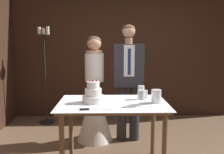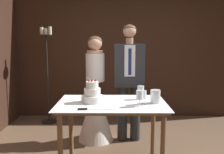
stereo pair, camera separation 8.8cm
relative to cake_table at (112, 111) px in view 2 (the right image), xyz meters
The scene contains 11 objects.
wall_back 2.26m from the cake_table, 83.77° to the left, with size 4.49×0.12×2.60m, color #382116.
cake_table is the anchor object (origin of this frame).
tiered_cake 0.30m from the cake_table, behind, with size 0.25×0.25×0.27m.
cake_knife 0.39m from the cake_table, 126.33° to the right, with size 0.42×0.07×0.02m.
wine_glass_near 0.44m from the cake_table, 24.99° to the left, with size 0.08×0.08×0.17m.
wine_glass_middle 0.42m from the cake_table, 29.20° to the right, with size 0.08×0.08×0.18m.
wine_glass_far 0.42m from the cake_table, 13.95° to the right, with size 0.08×0.08×0.16m.
hurricane_candle 0.53m from the cake_table, ahead, with size 0.11×0.11×0.16m.
bride 0.91m from the cake_table, 106.35° to the left, with size 0.54×0.54×1.59m.
groom 0.94m from the cake_table, 73.64° to the left, with size 0.44×0.25×1.75m.
candle_stand 2.08m from the cake_table, 125.11° to the left, with size 0.28×0.28×1.77m.
Camera 2 is at (-0.22, -2.79, 1.51)m, focal length 40.00 mm.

